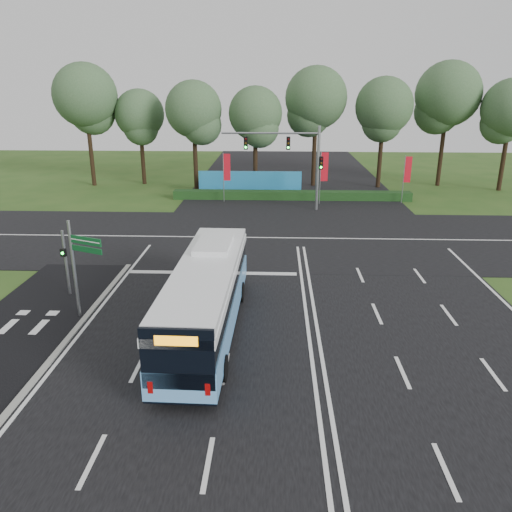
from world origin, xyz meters
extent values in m
plane|color=#2B4F1A|center=(0.00, 0.00, 0.00)|extent=(120.00, 120.00, 0.00)
cube|color=black|center=(0.00, 0.00, 0.02)|extent=(20.00, 120.00, 0.04)
cube|color=black|center=(0.00, 12.00, 0.03)|extent=(120.00, 14.00, 0.05)
cube|color=black|center=(-12.50, -3.00, 0.03)|extent=(5.00, 18.00, 0.06)
cube|color=gray|center=(-10.10, -3.00, 0.06)|extent=(0.25, 18.00, 0.12)
cube|color=#67ADF0|center=(-4.35, -2.04, 1.04)|extent=(2.68, 11.68, 1.07)
cube|color=black|center=(-4.35, -2.04, 0.55)|extent=(2.66, 11.62, 0.29)
cube|color=black|center=(-4.35, -2.04, 2.01)|extent=(2.58, 11.50, 0.92)
cube|color=white|center=(-4.35, -2.04, 2.59)|extent=(2.68, 11.68, 0.34)
cube|color=white|center=(-4.35, -2.04, 2.93)|extent=(2.62, 11.21, 0.34)
cube|color=white|center=(-4.29, 0.38, 3.22)|extent=(1.61, 2.94, 0.24)
cube|color=black|center=(-4.48, -7.79, 2.05)|extent=(2.35, 0.17, 2.13)
cube|color=orange|center=(-4.48, -7.83, 2.73)|extent=(1.36, 0.09, 0.34)
cylinder|color=black|center=(-5.40, 1.27, 0.50)|extent=(0.29, 1.01, 1.01)
cylinder|color=black|center=(-3.14, 1.22, 0.50)|extent=(0.29, 1.01, 1.01)
cylinder|color=black|center=(-5.56, -5.70, 0.50)|extent=(0.29, 1.01, 1.01)
cylinder|color=black|center=(-3.30, -5.75, 0.50)|extent=(0.29, 1.01, 1.01)
cylinder|color=gray|center=(-11.88, 1.69, 1.70)|extent=(0.14, 0.14, 3.41)
cube|color=black|center=(-11.88, 1.51, 2.34)|extent=(0.32, 0.27, 0.39)
sphere|color=#19F233|center=(-11.88, 1.41, 2.34)|extent=(0.14, 0.14, 0.14)
cylinder|color=gray|center=(-10.46, -0.74, 2.29)|extent=(0.14, 0.14, 4.57)
cube|color=#0D4820|center=(-9.67, -1.07, 3.77)|extent=(1.60, 0.72, 0.34)
cube|color=#0D4820|center=(-9.67, -1.07, 3.37)|extent=(1.60, 0.72, 0.25)
cube|color=white|center=(-9.67, -1.11, 3.77)|extent=(1.48, 0.63, 0.05)
cylinder|color=gray|center=(-6.18, 23.21, 2.23)|extent=(0.07, 0.07, 4.46)
cube|color=red|center=(-5.86, 23.21, 3.17)|extent=(0.60, 0.05, 2.38)
cylinder|color=gray|center=(2.43, 22.73, 2.34)|extent=(0.07, 0.07, 4.69)
cube|color=red|center=(2.77, 22.76, 3.33)|extent=(0.63, 0.09, 2.50)
cylinder|color=gray|center=(9.88, 23.38, 2.14)|extent=(0.07, 0.07, 4.28)
cube|color=red|center=(10.20, 23.37, 3.04)|extent=(0.57, 0.05, 2.28)
cylinder|color=gray|center=(2.00, 20.50, 3.50)|extent=(0.24, 0.24, 7.00)
cylinder|color=gray|center=(-2.00, 20.50, 6.40)|extent=(8.00, 0.16, 0.16)
cube|color=black|center=(-0.50, 20.50, 5.60)|extent=(0.32, 0.28, 1.05)
cube|color=black|center=(-4.00, 20.50, 5.60)|extent=(0.32, 0.28, 1.05)
cube|color=black|center=(2.25, 20.50, 4.00)|extent=(0.32, 0.28, 1.05)
cube|color=black|center=(0.00, 24.50, 0.40)|extent=(22.00, 1.20, 0.80)
cube|color=#2281BB|center=(-4.00, 27.00, 1.10)|extent=(10.00, 0.30, 2.20)
cylinder|color=black|center=(-20.81, 30.70, 4.35)|extent=(0.44, 0.44, 8.69)
sphere|color=#375733|center=(-20.81, 30.70, 9.15)|extent=(6.40, 6.40, 6.40)
cylinder|color=black|center=(-15.70, 31.82, 3.45)|extent=(0.44, 0.44, 6.91)
sphere|color=#375733|center=(-15.70, 31.82, 7.27)|extent=(5.09, 5.09, 5.09)
cylinder|color=black|center=(-9.60, 29.01, 3.75)|extent=(0.44, 0.44, 7.50)
sphere|color=#375733|center=(-9.60, 29.01, 7.89)|extent=(5.53, 5.53, 5.53)
cylinder|color=black|center=(-3.57, 29.22, 3.56)|extent=(0.44, 0.44, 7.12)
sphere|color=#375733|center=(-3.57, 29.22, 7.49)|extent=(5.24, 5.24, 5.24)
cylinder|color=black|center=(2.47, 31.41, 4.23)|extent=(0.44, 0.44, 8.46)
sphere|color=#375733|center=(2.47, 31.41, 8.91)|extent=(6.24, 6.24, 6.24)
cylinder|color=black|center=(9.16, 30.70, 3.87)|extent=(0.44, 0.44, 7.75)
sphere|color=#375733|center=(9.16, 30.70, 8.16)|extent=(5.71, 5.71, 5.71)
cylinder|color=black|center=(15.72, 32.05, 4.41)|extent=(0.44, 0.44, 8.82)
sphere|color=#375733|center=(15.72, 32.05, 9.28)|extent=(6.50, 6.50, 6.50)
cylinder|color=black|center=(21.11, 29.64, 3.81)|extent=(0.44, 0.44, 7.63)
sphere|color=#375733|center=(21.11, 29.64, 8.03)|extent=(5.62, 5.62, 5.62)
camera|label=1|loc=(-1.50, -21.28, 10.13)|focal=35.00mm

